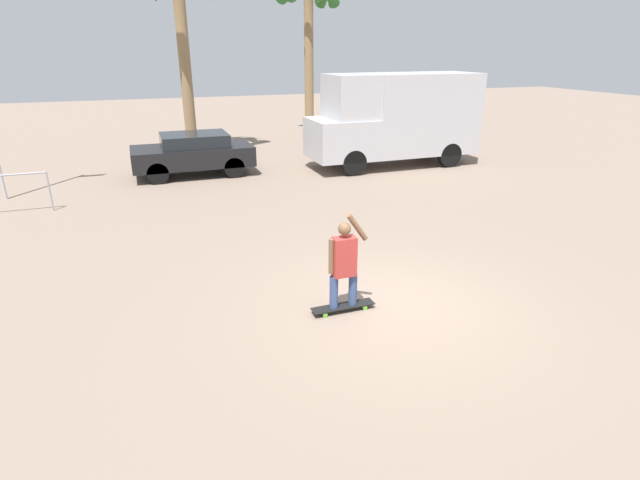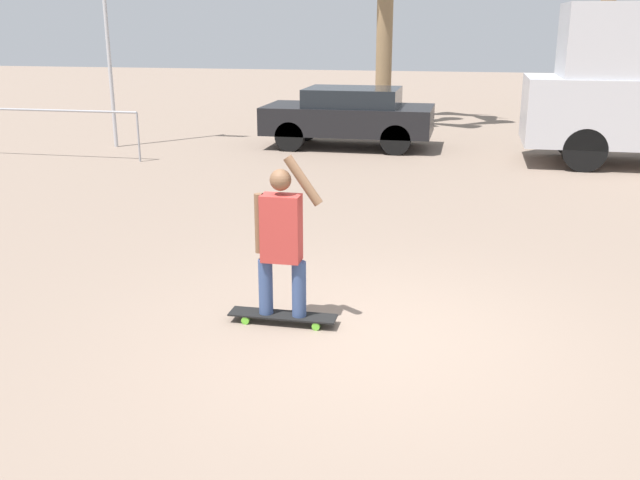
% 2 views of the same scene
% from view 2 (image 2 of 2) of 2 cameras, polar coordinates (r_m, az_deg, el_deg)
% --- Properties ---
extents(ground_plane, '(80.00, 80.00, 0.00)m').
position_cam_2_polar(ground_plane, '(6.84, 3.96, -7.72)').
color(ground_plane, gray).
extents(skateboard, '(1.07, 0.24, 0.09)m').
position_cam_2_polar(skateboard, '(7.10, -3.00, -6.07)').
color(skateboard, black).
rests_on(skateboard, ground_plane).
extents(person_skateboarder, '(0.67, 0.22, 1.60)m').
position_cam_2_polar(person_skateboarder, '(6.82, -3.11, 0.34)').
color(person_skateboarder, '#384C7A').
rests_on(person_skateboarder, skateboard).
extents(parked_car_black, '(3.97, 1.91, 1.40)m').
position_cam_2_polar(parked_car_black, '(17.23, 2.36, 9.95)').
color(parked_car_black, black).
rests_on(parked_car_black, ground_plane).
extents(plaza_railing_segment, '(3.99, 0.05, 1.08)m').
position_cam_2_polar(plaza_railing_segment, '(16.75, -20.58, 9.16)').
color(plaza_railing_segment, '#99999E').
rests_on(plaza_railing_segment, ground_plane).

